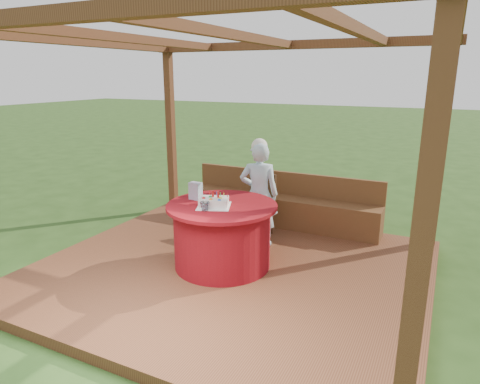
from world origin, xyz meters
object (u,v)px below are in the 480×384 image
at_px(bench, 282,208).
at_px(chair, 258,201).
at_px(birthday_cake, 214,202).
at_px(table, 222,235).
at_px(drinking_glass, 205,206).
at_px(elderly_woman, 259,193).
at_px(gift_bag, 196,191).

xyz_separation_m(bench, chair, (-0.17, -0.52, 0.23)).
xyz_separation_m(bench, birthday_cake, (-0.16, -1.83, 0.57)).
bearing_deg(birthday_cake, table, 66.98).
distance_m(birthday_cake, drinking_glass, 0.19).
relative_size(bench, chair, 3.40).
height_order(bench, drinking_glass, drinking_glass).
height_order(elderly_woman, drinking_glass, elderly_woman).
bearing_deg(elderly_woman, drinking_glass, -98.48).
distance_m(table, drinking_glass, 0.53).
relative_size(bench, elderly_woman, 2.06).
bearing_deg(gift_bag, chair, 80.32).
bearing_deg(table, elderly_woman, 82.27).
bearing_deg(drinking_glass, chair, 90.20).
bearing_deg(table, birthday_cake, -113.02).
bearing_deg(table, chair, 92.88).
height_order(chair, drinking_glass, chair).
xyz_separation_m(birthday_cake, drinking_glass, (-0.01, -0.19, -0.00)).
bearing_deg(gift_bag, drinking_glass, -39.87).
distance_m(birthday_cake, gift_bag, 0.38).
distance_m(bench, birthday_cake, 1.92).
xyz_separation_m(table, gift_bag, (-0.39, 0.05, 0.49)).
xyz_separation_m(chair, gift_bag, (-0.33, -1.16, 0.39)).
height_order(bench, table, bench).
relative_size(chair, gift_bag, 4.19).
distance_m(elderly_woman, gift_bag, 0.94).
height_order(chair, gift_bag, gift_bag).
distance_m(bench, table, 1.73).
distance_m(bench, elderly_woman, 1.01).
relative_size(elderly_woman, drinking_glass, 13.41).
bearing_deg(elderly_woman, bench, 90.02).
height_order(birthday_cake, gift_bag, gift_bag).
relative_size(elderly_woman, gift_bag, 6.92).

